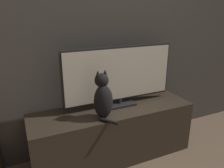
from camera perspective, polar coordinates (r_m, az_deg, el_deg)
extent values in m
cube|color=#47423D|center=(2.17, -2.89, 15.13)|extent=(4.80, 0.05, 2.60)
cube|color=#33281E|center=(2.25, 0.24, -12.64)|extent=(1.59, 0.47, 0.53)
cube|color=black|center=(2.21, 1.96, -5.15)|extent=(0.30, 0.18, 0.02)
cylinder|color=black|center=(2.20, 1.97, -4.28)|extent=(0.04, 0.04, 0.05)
cube|color=black|center=(2.11, 1.96, 2.65)|extent=(1.13, 0.02, 0.53)
cube|color=silver|center=(2.10, 2.13, 2.55)|extent=(1.09, 0.01, 0.50)
ellipsoid|color=black|center=(1.90, -2.28, -4.61)|extent=(0.18, 0.16, 0.31)
ellipsoid|color=olive|center=(1.95, -2.95, -4.45)|extent=(0.10, 0.05, 0.17)
sphere|color=black|center=(1.86, -2.73, 1.00)|extent=(0.13, 0.13, 0.12)
cone|color=black|center=(1.83, -3.73, 2.90)|extent=(0.04, 0.04, 0.04)
cone|color=black|center=(1.85, -1.82, 3.16)|extent=(0.04, 0.04, 0.04)
cylinder|color=black|center=(1.87, -0.79, -9.71)|extent=(0.13, 0.16, 0.03)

